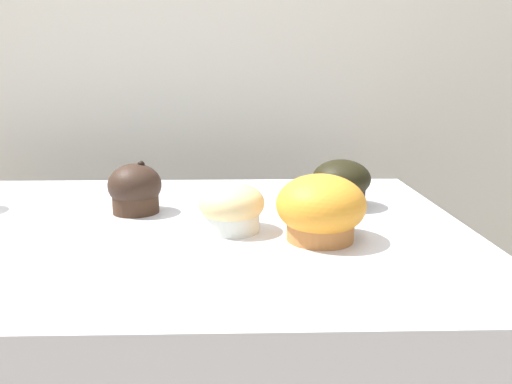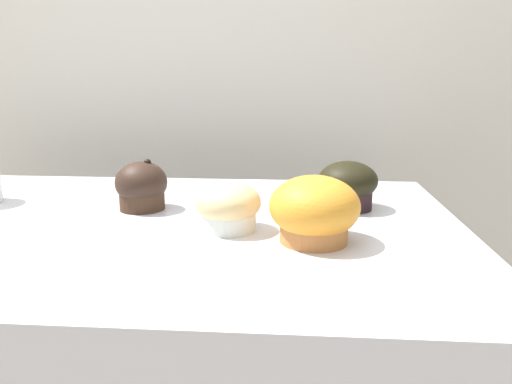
# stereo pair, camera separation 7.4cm
# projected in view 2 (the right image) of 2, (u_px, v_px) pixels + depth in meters

# --- Properties ---
(wall_back) EXTENTS (3.20, 0.10, 1.80)m
(wall_back) POSITION_uv_depth(u_px,v_px,m) (202.00, 169.00, 1.34)
(wall_back) COLOR beige
(wall_back) RESTS_ON ground
(muffin_front_center) EXTENTS (0.12, 0.12, 0.09)m
(muffin_front_center) POSITION_uv_depth(u_px,v_px,m) (314.00, 211.00, 0.65)
(muffin_front_center) COLOR #C47A3D
(muffin_front_center) RESTS_ON display_counter
(muffin_back_left) EXTENTS (0.08, 0.08, 0.08)m
(muffin_back_left) POSITION_uv_depth(u_px,v_px,m) (141.00, 187.00, 0.81)
(muffin_back_left) COLOR #3F291C
(muffin_back_left) RESTS_ON display_counter
(muffin_back_right) EXTENTS (0.10, 0.10, 0.08)m
(muffin_back_right) POSITION_uv_depth(u_px,v_px,m) (348.00, 185.00, 0.82)
(muffin_back_right) COLOR black
(muffin_back_right) RESTS_ON display_counter
(muffin_front_left) EXTENTS (0.09, 0.09, 0.07)m
(muffin_front_left) POSITION_uv_depth(u_px,v_px,m) (228.00, 207.00, 0.70)
(muffin_front_left) COLOR white
(muffin_front_left) RESTS_ON display_counter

